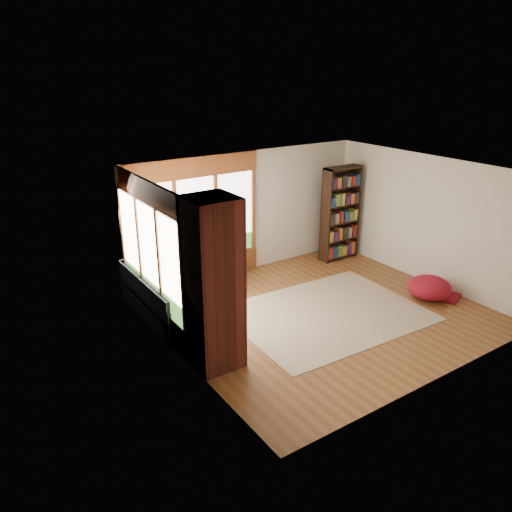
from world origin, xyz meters
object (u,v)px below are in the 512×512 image
sectional_sofa (182,290)px  brick_chimney (213,285)px  pouf (430,287)px  dog_tan (180,260)px  dog_brindle (189,278)px  area_rug (327,313)px  bookshelf (340,214)px

sectional_sofa → brick_chimney: bearing=-103.2°
pouf → dog_tan: size_ratio=0.75×
brick_chimney → dog_brindle: bearing=76.8°
area_rug → dog_brindle: (-2.10, 1.34, 0.72)m
bookshelf → pouf: 2.71m
area_rug → dog_brindle: bearing=147.5°
dog_tan → sectional_sofa: bearing=-145.7°
bookshelf → brick_chimney: bearing=-153.8°
area_rug → dog_brindle: dog_brindle is taller
dog_brindle → bookshelf: bearing=-102.8°
area_rug → dog_tan: bearing=132.9°
area_rug → sectional_sofa: bearing=138.4°
area_rug → bookshelf: size_ratio=1.57×
area_rug → pouf: 2.17m
brick_chimney → area_rug: bearing=5.8°
dog_tan → brick_chimney: bearing=-137.9°
brick_chimney → bookshelf: 5.07m
bookshelf → dog_tan: bearing=178.8°
sectional_sofa → pouf: 4.75m
sectional_sofa → area_rug: (2.02, -1.80, -0.30)m
area_rug → dog_brindle: 2.59m
brick_chimney → sectional_sofa: (0.45, 2.05, -1.00)m
area_rug → bookshelf: 3.06m
brick_chimney → sectional_sofa: bearing=77.7°
sectional_sofa → dog_brindle: (-0.07, -0.46, 0.42)m
brick_chimney → pouf: size_ratio=3.19×
area_rug → dog_tan: size_ratio=3.09×
area_rug → bookshelf: (2.07, 1.99, 1.07)m
dog_brindle → dog_tan: bearing=-35.4°
dog_tan → dog_brindle: size_ratio=1.40×
sectional_sofa → area_rug: size_ratio=0.65×
bookshelf → dog_brindle: bookshelf is taller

